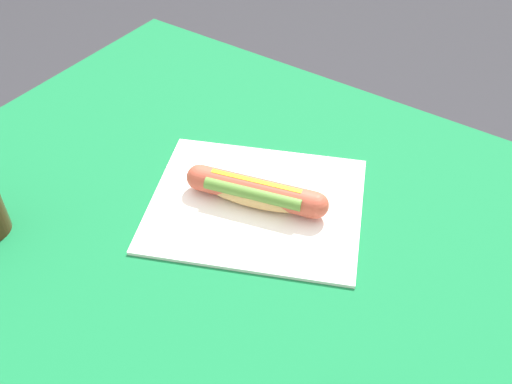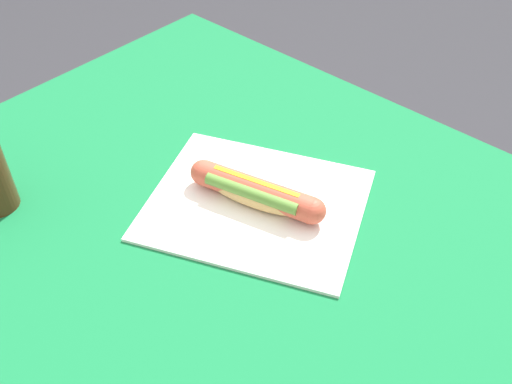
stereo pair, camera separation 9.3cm
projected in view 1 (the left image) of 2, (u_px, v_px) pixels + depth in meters
The scene contains 3 objects.
dining_table at pixel (221, 271), 1.04m from camera, with size 1.05×0.89×0.77m.
paper_wrapper at pixel (256, 204), 0.95m from camera, with size 0.34×0.28×0.01m, color white.
hot_dog at pixel (256, 192), 0.93m from camera, with size 0.23×0.10×0.05m.
Camera 1 is at (-0.42, 0.52, 1.44)m, focal length 41.41 mm.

